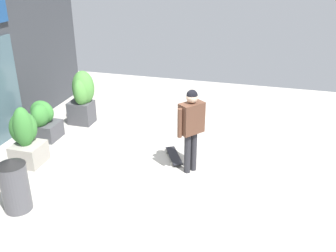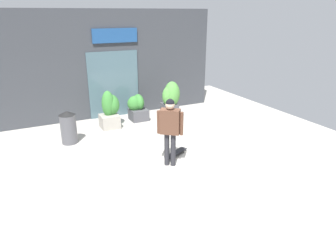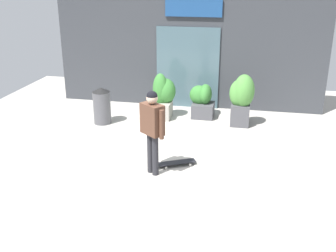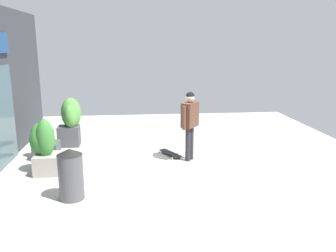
{
  "view_description": "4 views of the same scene",
  "coord_description": "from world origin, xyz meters",
  "px_view_note": "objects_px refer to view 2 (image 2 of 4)",
  "views": [
    {
      "loc": [
        -6.49,
        -2.51,
        4.03
      ],
      "look_at": [
        0.24,
        -0.65,
        0.85
      ],
      "focal_mm": 40.47,
      "sensor_mm": 36.0,
      "label": 1
    },
    {
      "loc": [
        -3.15,
        -7.48,
        3.66
      ],
      "look_at": [
        0.24,
        -0.65,
        0.85
      ],
      "focal_mm": 33.11,
      "sensor_mm": 36.0,
      "label": 2
    },
    {
      "loc": [
        1.85,
        -8.41,
        3.86
      ],
      "look_at": [
        0.24,
        -0.65,
        0.85
      ],
      "focal_mm": 43.72,
      "sensor_mm": 36.0,
      "label": 3
    },
    {
      "loc": [
        -8.31,
        0.24,
        2.87
      ],
      "look_at": [
        0.24,
        -0.65,
        0.85
      ],
      "focal_mm": 37.43,
      "sensor_mm": 36.0,
      "label": 4
    }
  ],
  "objects_px": {
    "trash_bin": "(68,127)",
    "skateboarder": "(170,125)",
    "skateboard": "(176,153)",
    "planter_box_left": "(137,107)",
    "planter_box_right": "(171,99)",
    "planter_box_mid": "(110,110)"
  },
  "relations": [
    {
      "from": "skateboard",
      "to": "planter_box_left",
      "type": "relative_size",
      "value": 0.89
    },
    {
      "from": "planter_box_right",
      "to": "trash_bin",
      "type": "relative_size",
      "value": 1.4
    },
    {
      "from": "trash_bin",
      "to": "skateboarder",
      "type": "bearing_deg",
      "value": -51.84
    },
    {
      "from": "skateboard",
      "to": "planter_box_left",
      "type": "distance_m",
      "value": 3.25
    },
    {
      "from": "planter_box_left",
      "to": "planter_box_right",
      "type": "relative_size",
      "value": 0.67
    },
    {
      "from": "planter_box_left",
      "to": "skateboard",
      "type": "bearing_deg",
      "value": -92.44
    },
    {
      "from": "skateboarder",
      "to": "skateboard",
      "type": "xyz_separation_m",
      "value": [
        0.41,
        0.44,
        -1.01
      ]
    },
    {
      "from": "planter_box_mid",
      "to": "skateboarder",
      "type": "bearing_deg",
      "value": -80.87
    },
    {
      "from": "planter_box_left",
      "to": "trash_bin",
      "type": "height_order",
      "value": "trash_bin"
    },
    {
      "from": "skateboarder",
      "to": "skateboard",
      "type": "distance_m",
      "value": 1.18
    },
    {
      "from": "planter_box_right",
      "to": "planter_box_mid",
      "type": "xyz_separation_m",
      "value": [
        -2.16,
        0.21,
        -0.14
      ]
    },
    {
      "from": "skateboarder",
      "to": "trash_bin",
      "type": "relative_size",
      "value": 1.75
    },
    {
      "from": "planter_box_right",
      "to": "skateboard",
      "type": "bearing_deg",
      "value": -113.96
    },
    {
      "from": "skateboard",
      "to": "planter_box_mid",
      "type": "xyz_separation_m",
      "value": [
        -0.95,
        2.94,
        0.54
      ]
    },
    {
      "from": "planter_box_left",
      "to": "planter_box_mid",
      "type": "relative_size",
      "value": 0.73
    },
    {
      "from": "skateboarder",
      "to": "trash_bin",
      "type": "height_order",
      "value": "skateboarder"
    },
    {
      "from": "skateboard",
      "to": "planter_box_left",
      "type": "xyz_separation_m",
      "value": [
        0.14,
        3.22,
        0.4
      ]
    },
    {
      "from": "planter_box_right",
      "to": "planter_box_mid",
      "type": "relative_size",
      "value": 1.1
    },
    {
      "from": "skateboarder",
      "to": "planter_box_right",
      "type": "height_order",
      "value": "skateboarder"
    },
    {
      "from": "skateboard",
      "to": "trash_bin",
      "type": "distance_m",
      "value": 3.27
    },
    {
      "from": "skateboard",
      "to": "planter_box_mid",
      "type": "distance_m",
      "value": 3.14
    },
    {
      "from": "skateboarder",
      "to": "planter_box_mid",
      "type": "bearing_deg",
      "value": 47.31
    }
  ]
}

